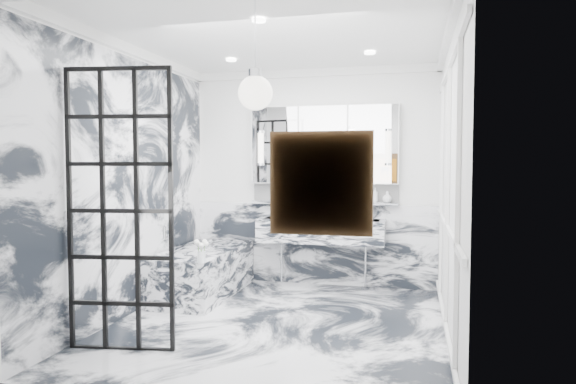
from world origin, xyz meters
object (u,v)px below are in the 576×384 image
(mirror_cabinet, at_px, (324,145))
(bathtub, at_px, (203,272))
(trough_sink, at_px, (321,231))
(crittall_door, at_px, (120,211))

(mirror_cabinet, distance_m, bathtub, 2.20)
(trough_sink, bearing_deg, bathtub, -153.52)
(crittall_door, relative_size, trough_sink, 1.47)
(trough_sink, bearing_deg, mirror_cabinet, 90.00)
(trough_sink, distance_m, mirror_cabinet, 1.10)
(crittall_door, distance_m, bathtub, 2.09)
(crittall_door, bearing_deg, bathtub, 83.29)
(bathtub, bearing_deg, mirror_cabinet, 32.06)
(trough_sink, height_order, mirror_cabinet, mirror_cabinet)
(bathtub, bearing_deg, crittall_door, -87.87)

